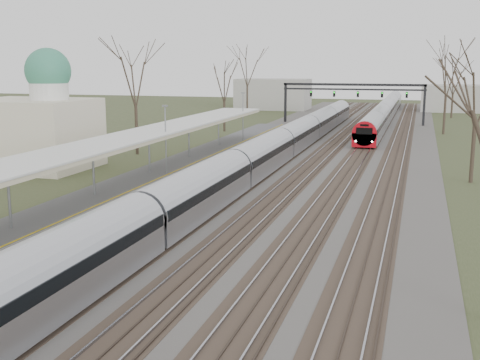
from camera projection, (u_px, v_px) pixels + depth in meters
The scene contains 9 objects.
track_bed at pixel (320, 151), 62.04m from camera, with size 24.00×160.00×0.22m.
platform at pixel (169, 171), 48.13m from camera, with size 3.50×69.00×1.00m, color #9E9B93.
canopy at pixel (143, 135), 43.23m from camera, with size 4.10×50.00×3.11m.
dome_building at pixel (34, 126), 51.55m from camera, with size 10.00×8.00×10.30m.
signal_gantry at pixel (353, 91), 89.30m from camera, with size 21.00×0.59×6.08m.
tree_west_far at pixel (135, 74), 58.80m from camera, with size 5.50×5.50×11.33m.
tree_east_far at pixel (478, 87), 44.57m from camera, with size 5.00×5.00×10.30m.
train_near at pixel (280, 144), 56.73m from camera, with size 2.62×90.21×3.05m.
train_far at pixel (385, 110), 98.17m from camera, with size 2.62×75.21×3.05m.
Camera 1 is at (10.03, -6.23, 9.03)m, focal length 45.00 mm.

